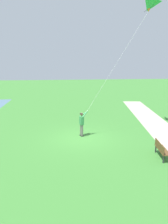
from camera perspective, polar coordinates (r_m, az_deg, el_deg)
ground_plane at (r=14.43m, az=-0.36°, el=-7.28°), size 120.00×120.00×0.00m
person_kite_flyer at (r=14.50m, az=-0.61°, el=-2.82°), size 0.63×0.51×1.83m
flying_kite at (r=16.96m, az=16.61°, el=26.95°), size 4.80×2.15×7.96m
park_bench_near_walkway at (r=12.11m, az=20.94°, el=-9.64°), size 0.70×1.55×0.88m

